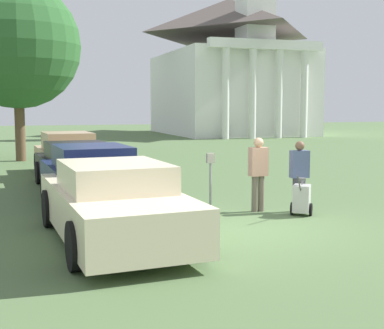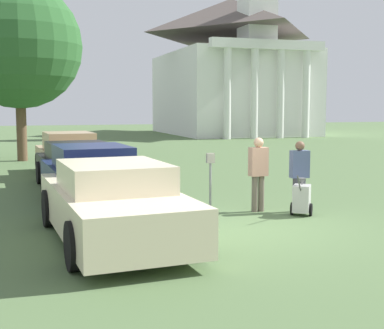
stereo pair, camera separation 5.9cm
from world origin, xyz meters
name	(u,v)px [view 2 (the right image)]	position (x,y,z in m)	size (l,w,h in m)	color
ground_plane	(252,227)	(0.00, 0.00, 0.00)	(120.00, 120.00, 0.00)	#4C663D
parked_car_cream	(112,203)	(-2.87, -0.24, 0.69)	(2.35, 5.20, 1.45)	beige
parked_car_navy	(91,180)	(-2.87, 2.80, 0.71)	(2.19, 4.98, 1.53)	#19234C
parked_car_black	(77,167)	(-2.87, 6.13, 0.66)	(2.28, 4.86, 1.39)	black
parked_car_tan	(68,156)	(-2.87, 9.21, 0.70)	(2.17, 4.98, 1.54)	tan
parking_meter	(210,172)	(-0.39, 1.42, 0.97)	(0.18, 0.09, 1.39)	slate
person_worker	(258,170)	(0.79, 1.43, 0.98)	(0.43, 0.24, 1.72)	#665B4C
person_supervisor	(299,172)	(1.69, 1.13, 0.93)	(0.44, 0.26, 1.64)	#3F3F47
equipment_cart	(302,198)	(1.53, 0.74, 0.39)	(0.74, 0.91, 1.00)	#B2B2AD
church	(232,65)	(13.29, 34.24, 6.03)	(11.01, 15.02, 20.90)	white
shade_tree	(19,46)	(-4.40, 15.16, 5.06)	(5.51, 5.51, 7.82)	brown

